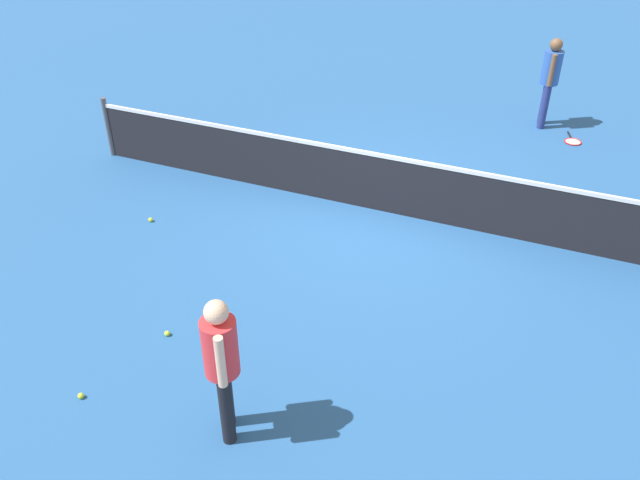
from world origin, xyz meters
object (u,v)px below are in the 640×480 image
Objects in this scene: player_far_side at (550,75)px; tennis_ball_by_net at (81,396)px; tennis_racket_far_player at (573,141)px; tennis_ball_midcourt at (151,220)px; tennis_ball_near_player at (167,333)px; player_near_side at (221,359)px.

player_far_side is 9.85m from tennis_ball_by_net.
tennis_ball_midcourt reaches higher than tennis_racket_far_player.
player_near_side is at bearing -35.43° from tennis_ball_near_player.
player_far_side reaches higher than tennis_ball_midcourt.
player_near_side is 1.00× the size of player_far_side.
tennis_ball_by_net reaches higher than tennis_racket_far_player.
player_near_side is 25.76× the size of tennis_ball_midcourt.
tennis_ball_by_net is at bearing -104.46° from tennis_ball_near_player.
tennis_ball_by_net is (-4.33, -8.58, 0.02)m from tennis_racket_far_player.
player_far_side is at bearing 66.81° from tennis_ball_near_player.
tennis_ball_near_player is 2.65m from tennis_ball_midcourt.
tennis_ball_near_player is 1.00× the size of tennis_ball_by_net.
tennis_ball_by_net is 1.00× the size of tennis_ball_midcourt.
tennis_ball_by_net and tennis_ball_midcourt have the same top height.
tennis_racket_far_player is 8.40m from tennis_ball_near_player.
player_near_side is 25.76× the size of tennis_ball_by_net.
player_near_side is 9.09m from player_far_side.
player_near_side is 2.80× the size of tennis_racket_far_player.
tennis_ball_midcourt is (-3.03, 3.06, -0.98)m from player_near_side.
player_near_side is 1.96m from tennis_ball_near_player.
tennis_racket_far_player is 9.20× the size of tennis_ball_by_net.
player_far_side is 2.80× the size of tennis_racket_far_player.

